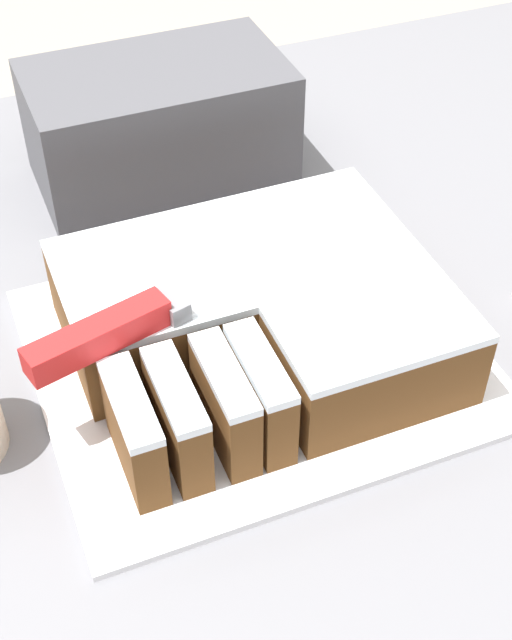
{
  "coord_description": "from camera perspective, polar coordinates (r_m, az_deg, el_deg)",
  "views": [
    {
      "loc": [
        -0.14,
        -0.43,
        1.42
      ],
      "look_at": [
        0.05,
        0.04,
        0.94
      ],
      "focal_mm": 50.0,
      "sensor_mm": 36.0,
      "label": 1
    }
  ],
  "objects": [
    {
      "name": "cake_board",
      "position": [
        0.73,
        -0.0,
        -2.23
      ],
      "size": [
        0.35,
        0.3,
        0.01
      ],
      "color": "silver",
      "rests_on": "countertop"
    },
    {
      "name": "cake",
      "position": [
        0.71,
        0.26,
        0.33
      ],
      "size": [
        0.28,
        0.23,
        0.07
      ],
      "color": "brown",
      "rests_on": "cake_board"
    },
    {
      "name": "knife",
      "position": [
        0.64,
        -7.64,
        -0.01
      ],
      "size": [
        0.27,
        0.09,
        0.02
      ],
      "rotation": [
        0.0,
        0.0,
        0.25
      ],
      "color": "silver",
      "rests_on": "cake"
    },
    {
      "name": "storage_box",
      "position": [
        0.91,
        -6.22,
        12.34
      ],
      "size": [
        0.25,
        0.14,
        0.12
      ],
      "color": "#47474C",
      "rests_on": "countertop"
    }
  ]
}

